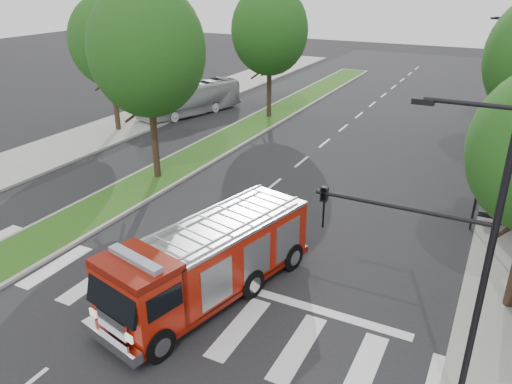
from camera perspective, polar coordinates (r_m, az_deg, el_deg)
ground at (r=20.18m, az=-7.85°, el=-7.11°), size 140.00×140.00×0.00m
sidewalk_left at (r=35.96m, az=-18.11°, el=6.04°), size 5.00×80.00×0.15m
median at (r=37.34m, az=0.13°, el=7.85°), size 3.00×50.00×0.15m
tree_median_near at (r=26.02m, az=-12.34°, el=15.56°), size 5.80×5.80×10.16m
tree_median_far at (r=37.91m, az=1.58°, el=17.96°), size 5.60×5.60×9.72m
tree_left_mid at (r=35.81m, az=-16.50°, el=16.19°), size 5.20×5.20×9.16m
streetlight_right_near at (r=11.96m, az=20.91°, el=-5.87°), size 4.08×0.22×8.00m
fire_engine at (r=17.04m, az=-5.30°, el=-7.81°), size 4.30×8.65×2.88m
city_bus at (r=40.22m, az=-7.49°, el=10.53°), size 4.65×9.16×2.49m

